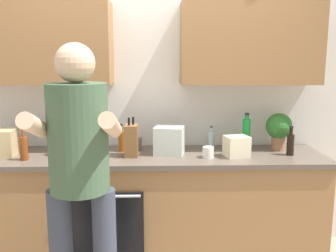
{
  "coord_description": "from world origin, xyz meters",
  "views": [
    {
      "loc": [
        0.09,
        -2.88,
        1.65
      ],
      "look_at": [
        0.17,
        -0.1,
        1.15
      ],
      "focal_mm": 39.66,
      "sensor_mm": 36.0,
      "label": 1
    }
  ],
  "objects_px": {
    "bottle_syrup": "(121,140)",
    "grocery_bag_produce": "(169,140)",
    "bottle_soda": "(246,134)",
    "mixing_bowl": "(90,147)",
    "person_standing": "(79,169)",
    "knife_block": "(131,140)",
    "cup_stoneware": "(137,143)",
    "bottle_hotsauce": "(73,147)",
    "cup_tea": "(56,148)",
    "potted_herb": "(279,128)",
    "bottle_soy": "(290,144)",
    "grocery_bag_bread": "(2,143)",
    "bottle_vinegar": "(24,148)",
    "grocery_bag_rice": "(237,146)",
    "bottle_water": "(211,140)",
    "cup_coffee": "(208,152)"
  },
  "relations": [
    {
      "from": "bottle_syrup",
      "to": "grocery_bag_produce",
      "type": "distance_m",
      "value": 0.41
    },
    {
      "from": "bottle_soda",
      "to": "mixing_bowl",
      "type": "distance_m",
      "value": 1.29
    },
    {
      "from": "person_standing",
      "to": "bottle_syrup",
      "type": "bearing_deg",
      "value": 81.09
    },
    {
      "from": "knife_block",
      "to": "cup_stoneware",
      "type": "bearing_deg",
      "value": 82.14
    },
    {
      "from": "bottle_hotsauce",
      "to": "mixing_bowl",
      "type": "xyz_separation_m",
      "value": [
        0.09,
        0.23,
        -0.05
      ]
    },
    {
      "from": "bottle_soda",
      "to": "bottle_syrup",
      "type": "xyz_separation_m",
      "value": [
        -1.03,
        0.01,
        -0.05
      ]
    },
    {
      "from": "cup_tea",
      "to": "potted_herb",
      "type": "bearing_deg",
      "value": 4.34
    },
    {
      "from": "bottle_hotsauce",
      "to": "mixing_bowl",
      "type": "bearing_deg",
      "value": 68.49
    },
    {
      "from": "bottle_soy",
      "to": "cup_tea",
      "type": "bearing_deg",
      "value": 178.53
    },
    {
      "from": "bottle_hotsauce",
      "to": "cup_stoneware",
      "type": "bearing_deg",
      "value": 34.54
    },
    {
      "from": "bottle_soda",
      "to": "grocery_bag_bread",
      "type": "bearing_deg",
      "value": -177.27
    },
    {
      "from": "bottle_vinegar",
      "to": "mixing_bowl",
      "type": "bearing_deg",
      "value": 26.67
    },
    {
      "from": "grocery_bag_rice",
      "to": "knife_block",
      "type": "bearing_deg",
      "value": 177.71
    },
    {
      "from": "bottle_hotsauce",
      "to": "cup_tea",
      "type": "relative_size",
      "value": 2.16
    },
    {
      "from": "cup_tea",
      "to": "knife_block",
      "type": "relative_size",
      "value": 0.35
    },
    {
      "from": "bottle_water",
      "to": "mixing_bowl",
      "type": "xyz_separation_m",
      "value": [
        -1.01,
        -0.11,
        -0.03
      ]
    },
    {
      "from": "cup_tea",
      "to": "mixing_bowl",
      "type": "relative_size",
      "value": 0.42
    },
    {
      "from": "bottle_syrup",
      "to": "grocery_bag_bread",
      "type": "height_order",
      "value": "bottle_syrup"
    },
    {
      "from": "grocery_bag_rice",
      "to": "bottle_vinegar",
      "type": "bearing_deg",
      "value": -177.82
    },
    {
      "from": "person_standing",
      "to": "bottle_water",
      "type": "xyz_separation_m",
      "value": [
        0.9,
        1.03,
        -0.06
      ]
    },
    {
      "from": "person_standing",
      "to": "grocery_bag_rice",
      "type": "xyz_separation_m",
      "value": [
        1.06,
        0.75,
        -0.05
      ]
    },
    {
      "from": "bottle_syrup",
      "to": "grocery_bag_produce",
      "type": "relative_size",
      "value": 1.02
    },
    {
      "from": "bottle_hotsauce",
      "to": "bottle_soda",
      "type": "xyz_separation_m",
      "value": [
        1.37,
        0.24,
        0.04
      ]
    },
    {
      "from": "knife_block",
      "to": "potted_herb",
      "type": "relative_size",
      "value": 1.0
    },
    {
      "from": "cup_tea",
      "to": "potted_herb",
      "type": "height_order",
      "value": "potted_herb"
    },
    {
      "from": "potted_herb",
      "to": "grocery_bag_produce",
      "type": "relative_size",
      "value": 1.37
    },
    {
      "from": "bottle_soy",
      "to": "potted_herb",
      "type": "distance_m",
      "value": 0.21
    },
    {
      "from": "grocery_bag_bread",
      "to": "bottle_soda",
      "type": "bearing_deg",
      "value": 2.73
    },
    {
      "from": "bottle_soda",
      "to": "bottle_vinegar",
      "type": "height_order",
      "value": "bottle_soda"
    },
    {
      "from": "potted_herb",
      "to": "grocery_bag_rice",
      "type": "relative_size",
      "value": 1.75
    },
    {
      "from": "cup_stoneware",
      "to": "bottle_soy",
      "type": "bearing_deg",
      "value": -10.56
    },
    {
      "from": "bottle_soda",
      "to": "potted_herb",
      "type": "height_order",
      "value": "bottle_soda"
    },
    {
      "from": "bottle_water",
      "to": "bottle_soda",
      "type": "height_order",
      "value": "bottle_soda"
    },
    {
      "from": "potted_herb",
      "to": "grocery_bag_bread",
      "type": "relative_size",
      "value": 1.44
    },
    {
      "from": "bottle_soy",
      "to": "grocery_bag_rice",
      "type": "relative_size",
      "value": 1.33
    },
    {
      "from": "bottle_water",
      "to": "potted_herb",
      "type": "xyz_separation_m",
      "value": [
        0.56,
        -0.06,
        0.11
      ]
    },
    {
      "from": "potted_herb",
      "to": "grocery_bag_bread",
      "type": "distance_m",
      "value": 2.25
    },
    {
      "from": "person_standing",
      "to": "grocery_bag_rice",
      "type": "relative_size",
      "value": 9.84
    },
    {
      "from": "bottle_water",
      "to": "bottle_syrup",
      "type": "relative_size",
      "value": 0.83
    },
    {
      "from": "grocery_bag_produce",
      "to": "bottle_vinegar",
      "type": "bearing_deg",
      "value": -172.31
    },
    {
      "from": "bottle_hotsauce",
      "to": "cup_coffee",
      "type": "height_order",
      "value": "bottle_hotsauce"
    },
    {
      "from": "bottle_vinegar",
      "to": "knife_block",
      "type": "distance_m",
      "value": 0.81
    },
    {
      "from": "bottle_syrup",
      "to": "grocery_bag_bread",
      "type": "bearing_deg",
      "value": -173.86
    },
    {
      "from": "potted_herb",
      "to": "mixing_bowl",
      "type": "bearing_deg",
      "value": -178.07
    },
    {
      "from": "mixing_bowl",
      "to": "grocery_bag_bread",
      "type": "relative_size",
      "value": 1.22
    },
    {
      "from": "bottle_water",
      "to": "bottle_soy",
      "type": "bearing_deg",
      "value": -22.44
    },
    {
      "from": "person_standing",
      "to": "knife_block",
      "type": "xyz_separation_m",
      "value": [
        0.24,
        0.78,
        -0.01
      ]
    },
    {
      "from": "bottle_soy",
      "to": "bottle_hotsauce",
      "type": "distance_m",
      "value": 1.7
    },
    {
      "from": "bottle_vinegar",
      "to": "knife_block",
      "type": "xyz_separation_m",
      "value": [
        0.8,
        0.09,
        0.03
      ]
    },
    {
      "from": "cup_coffee",
      "to": "grocery_bag_produce",
      "type": "bearing_deg",
      "value": 158.19
    }
  ]
}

